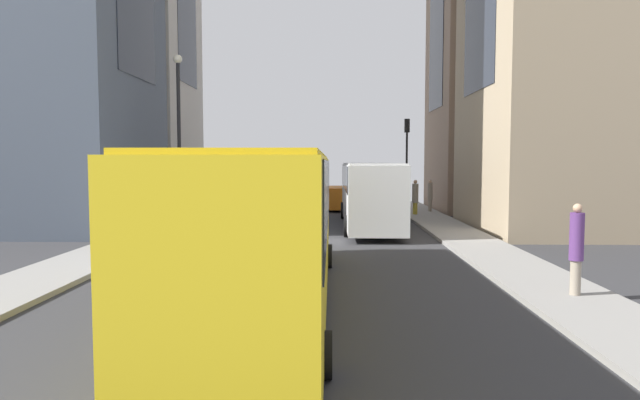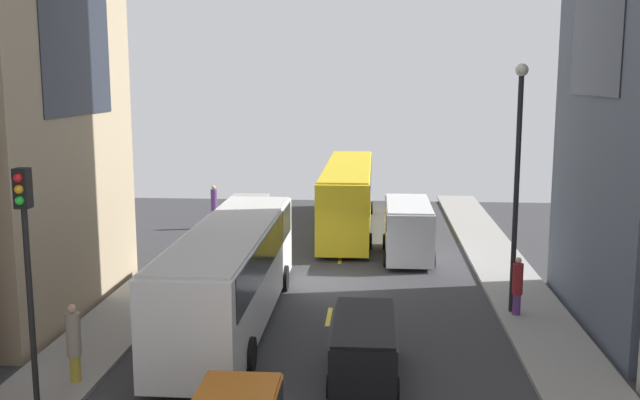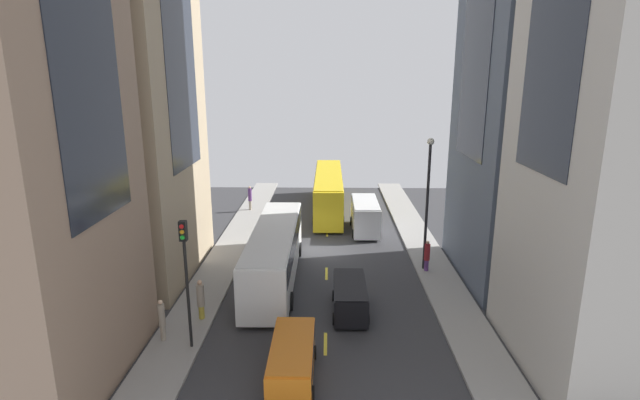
% 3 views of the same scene
% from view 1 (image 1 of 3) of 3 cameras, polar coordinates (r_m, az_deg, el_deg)
% --- Properties ---
extents(ground_plane, '(40.72, 40.72, 0.00)m').
position_cam_1_polar(ground_plane, '(24.34, -1.74, -4.15)').
color(ground_plane, '#333335').
extents(sidewalk_west, '(2.50, 44.00, 0.15)m').
position_cam_1_polar(sidewalk_west, '(25.00, 14.80, -3.89)').
color(sidewalk_west, gray).
rests_on(sidewalk_west, ground).
extents(sidewalk_east, '(2.50, 44.00, 0.15)m').
position_cam_1_polar(sidewalk_east, '(25.70, -17.83, -3.74)').
color(sidewalk_east, gray).
rests_on(sidewalk_east, ground).
extents(lane_stripe_0, '(0.16, 2.00, 0.01)m').
position_cam_1_polar(lane_stripe_0, '(45.22, -0.39, -0.38)').
color(lane_stripe_0, yellow).
rests_on(lane_stripe_0, ground).
extents(lane_stripe_1, '(0.16, 2.00, 0.01)m').
position_cam_1_polar(lane_stripe_1, '(36.85, -0.74, -1.37)').
color(lane_stripe_1, yellow).
rests_on(lane_stripe_1, ground).
extents(lane_stripe_2, '(0.16, 2.00, 0.01)m').
position_cam_1_polar(lane_stripe_2, '(28.50, -1.31, -2.94)').
color(lane_stripe_2, yellow).
rests_on(lane_stripe_2, ground).
extents(lane_stripe_3, '(0.16, 2.00, 0.01)m').
position_cam_1_polar(lane_stripe_3, '(20.20, -2.35, -5.81)').
color(lane_stripe_3, yellow).
rests_on(lane_stripe_3, ground).
extents(lane_stripe_4, '(0.16, 2.00, 0.01)m').
position_cam_1_polar(lane_stripe_4, '(12.03, -4.88, -12.60)').
color(lane_stripe_4, yellow).
rests_on(lane_stripe_4, ground).
extents(city_bus_white, '(2.80, 12.94, 3.35)m').
position_cam_1_polar(city_bus_white, '(29.30, 5.04, 1.17)').
color(city_bus_white, silver).
rests_on(city_bus_white, ground).
extents(streetcar_yellow, '(2.70, 14.84, 3.59)m').
position_cam_1_polar(streetcar_yellow, '(13.32, -4.56, -1.69)').
color(streetcar_yellow, yellow).
rests_on(streetcar_yellow, ground).
extents(delivery_van_white, '(2.25, 5.57, 2.58)m').
position_cam_1_polar(delivery_van_white, '(20.07, -11.29, -1.60)').
color(delivery_van_white, white).
rests_on(delivery_van_white, ground).
extents(car_black_0, '(1.88, 4.32, 1.68)m').
position_cam_1_polar(car_black_0, '(33.64, -3.13, -0.20)').
color(car_black_0, black).
rests_on(car_black_0, ground).
extents(car_orange_1, '(1.94, 4.71, 1.64)m').
position_cam_1_polar(car_orange_1, '(39.45, 1.38, 0.38)').
color(car_orange_1, orange).
rests_on(car_orange_1, ground).
extents(pedestrian_crossing_near, '(0.39, 0.39, 2.15)m').
position_cam_1_polar(pedestrian_crossing_near, '(35.03, 9.76, 0.37)').
color(pedestrian_crossing_near, gold).
rests_on(pedestrian_crossing_near, ground).
extents(pedestrian_crossing_mid, '(0.33, 0.33, 2.07)m').
position_cam_1_polar(pedestrian_crossing_mid, '(37.34, 11.25, 0.54)').
color(pedestrian_crossing_mid, gray).
rests_on(pedestrian_crossing_mid, ground).
extents(pedestrian_waiting_curb, '(0.34, 0.34, 2.26)m').
position_cam_1_polar(pedestrian_waiting_curb, '(15.04, 24.86, -4.35)').
color(pedestrian_waiting_curb, gray).
rests_on(pedestrian_waiting_curb, ground).
extents(pedestrian_walking_far, '(0.36, 0.36, 2.03)m').
position_cam_1_polar(pedestrian_walking_far, '(29.10, -14.19, -0.53)').
color(pedestrian_walking_far, '#593372').
rests_on(pedestrian_walking_far, ground).
extents(traffic_light_near_corner, '(0.32, 0.44, 6.12)m').
position_cam_1_polar(traffic_light_near_corner, '(37.59, 8.91, 5.37)').
color(traffic_light_near_corner, black).
rests_on(traffic_light_near_corner, ground).
extents(streetlamp_near, '(0.44, 0.44, 8.56)m').
position_cam_1_polar(streetlamp_near, '(28.70, -14.30, 7.51)').
color(streetlamp_near, black).
rests_on(streetlamp_near, ground).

